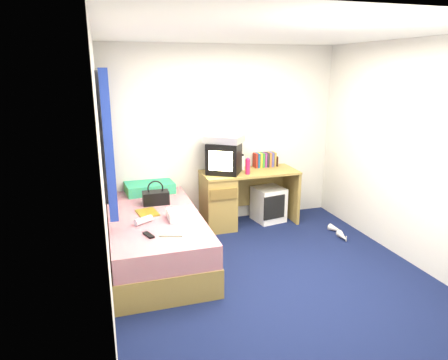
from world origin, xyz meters
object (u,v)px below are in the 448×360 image
object	(u,v)px
storage_cube	(268,204)
towel	(182,214)
vcr	(224,139)
handbag	(156,197)
water_bottle	(143,220)
bed	(155,237)
magazine	(147,213)
colour_swatch_fan	(171,235)
pink_water_bottle	(248,167)
remote_control	(149,235)
pillow	(150,188)
white_heels	(339,233)
desk	(230,197)
crt_tv	(224,158)
aerosol_can	(242,163)
picture_frame	(275,161)

from	to	relation	value
storage_cube	towel	distance (m)	1.75
storage_cube	vcr	world-z (taller)	vcr
handbag	water_bottle	xyz separation A→B (m)	(-0.21, -0.58, -0.05)
bed	magazine	bearing A→B (deg)	136.43
colour_swatch_fan	pink_water_bottle	bearing A→B (deg)	44.51
bed	remote_control	bearing A→B (deg)	-102.93
pillow	white_heels	xyz separation A→B (m)	(2.30, -0.88, -0.57)
pillow	bed	bearing A→B (deg)	-93.71
desk	towel	bearing A→B (deg)	-131.80
handbag	storage_cube	bearing A→B (deg)	14.72
water_bottle	colour_swatch_fan	bearing A→B (deg)	-61.07
pillow	desk	size ratio (longest dim) A/B	0.46
colour_swatch_fan	water_bottle	bearing A→B (deg)	118.93
crt_tv	aerosol_can	size ratio (longest dim) A/B	2.79
pink_water_bottle	bed	bearing A→B (deg)	-155.89
desk	crt_tv	distance (m)	0.56
pillow	storage_cube	world-z (taller)	pillow
desk	water_bottle	xyz separation A→B (m)	(-1.25, -0.96, 0.17)
vcr	towel	xyz separation A→B (m)	(-0.77, -0.95, -0.62)
aerosol_can	storage_cube	bearing A→B (deg)	-12.35
crt_tv	colour_swatch_fan	xyz separation A→B (m)	(-0.95, -1.36, -0.41)
desk	pink_water_bottle	distance (m)	0.51
desk	bed	bearing A→B (deg)	-146.49
pink_water_bottle	remote_control	distance (m)	1.87
desk	water_bottle	bearing A→B (deg)	-142.50
white_heels	crt_tv	bearing A→B (deg)	149.60
bed	storage_cube	xyz separation A→B (m)	(1.69, 0.75, -0.03)
storage_cube	crt_tv	distance (m)	0.97
magazine	pillow	bearing A→B (deg)	80.94
desk	white_heels	world-z (taller)	desk
magazine	colour_swatch_fan	world-z (taller)	magazine
desk	crt_tv	bearing A→B (deg)	-179.95
aerosol_can	remote_control	size ratio (longest dim) A/B	1.23
magazine	water_bottle	distance (m)	0.30
desk	storage_cube	world-z (taller)	desk
handbag	vcr	bearing A→B (deg)	22.97
pillow	towel	distance (m)	1.07
aerosol_can	handbag	bearing A→B (deg)	-159.43
pink_water_bottle	towel	world-z (taller)	pink_water_bottle
crt_tv	pink_water_bottle	size ratio (longest dim) A/B	2.81
pillow	water_bottle	xyz separation A→B (m)	(-0.19, -1.06, -0.03)
storage_cube	vcr	bearing A→B (deg)	170.59
crt_tv	white_heels	world-z (taller)	crt_tv
vcr	magazine	distance (m)	1.45
storage_cube	aerosol_can	xyz separation A→B (m)	(-0.37, 0.08, 0.61)
picture_frame	remote_control	world-z (taller)	picture_frame
storage_cube	vcr	distance (m)	1.17
pillow	aerosol_can	distance (m)	1.29
crt_tv	magazine	bearing A→B (deg)	-118.00
desk	remote_control	distance (m)	1.80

